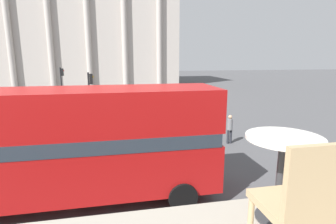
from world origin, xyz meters
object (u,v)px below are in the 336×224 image
cafe_chair_0 (301,204)px  pedestrian_grey (230,127)px  double_decker_bus (62,143)px  car_silver (75,104)px  cafe_dining_table (282,159)px  traffic_light_far (62,82)px  plaza_building_left (76,33)px  pedestrian_yellow (83,114)px  car_black (152,119)px  traffic_light_mid (90,93)px  pedestrian_black (128,100)px

cafe_chair_0 → pedestrian_grey: size_ratio=0.53×
double_decker_bus → car_silver: (-2.09, 17.23, -1.54)m
cafe_dining_table → car_silver: (-5.24, 24.29, -3.49)m
double_decker_bus → car_silver: double_decker_bus is taller
pedestrian_grey → traffic_light_far: bearing=129.7°
double_decker_bus → pedestrian_grey: (8.33, 5.09, -1.24)m
pedestrian_grey → plaza_building_left: bearing=107.7°
cafe_chair_0 → pedestrian_grey: 14.21m
cafe_dining_table → pedestrian_yellow: cafe_dining_table is taller
traffic_light_far → plaza_building_left: bearing=94.0°
double_decker_bus → car_black: double_decker_bus is taller
cafe_chair_0 → pedestrian_grey: cafe_chair_0 is taller
cafe_chair_0 → traffic_light_far: (-6.23, 26.12, -1.51)m
cafe_chair_0 → car_black: (1.39, 16.94, -3.47)m
double_decker_bus → car_silver: size_ratio=2.51×
double_decker_bus → pedestrian_yellow: size_ratio=6.19×
traffic_light_mid → pedestrian_yellow: traffic_light_mid is taller
cafe_dining_table → cafe_chair_0: 0.64m
pedestrian_yellow → pedestrian_grey: bearing=-103.8°
cafe_dining_table → traffic_light_mid: (-3.05, 16.72, -1.56)m
plaza_building_left → car_silver: 28.35m
car_black → pedestrian_black: 7.26m
plaza_building_left → pedestrian_grey: (13.48, -38.91, -8.55)m
plaza_building_left → pedestrian_black: size_ratio=20.50×
plaza_building_left → traffic_light_mid: (5.25, -34.33, -6.91)m
traffic_light_mid → pedestrian_grey: 9.56m
cafe_chair_0 → car_silver: cafe_chair_0 is taller
traffic_light_far → pedestrian_yellow: (2.74, -7.61, -1.68)m
pedestrian_yellow → traffic_light_far: bearing=38.9°
double_decker_bus → traffic_light_mid: bearing=95.9°
car_black → pedestrian_yellow: (-4.88, 1.57, 0.28)m
pedestrian_yellow → pedestrian_grey: (8.95, -5.78, 0.02)m
cafe_dining_table → traffic_light_far: cafe_dining_table is taller
car_silver → car_black: size_ratio=1.00×
traffic_light_far → double_decker_bus: bearing=-79.7°
cafe_chair_0 → car_black: cafe_chair_0 is taller
cafe_chair_0 → pedestrian_black: (0.06, 24.06, -3.14)m
plaza_building_left → car_silver: plaza_building_left is taller
traffic_light_mid → car_black: traffic_light_mid is taller
cafe_dining_table → car_black: (1.11, 16.36, -3.49)m
cafe_chair_0 → double_decker_bus: bearing=109.5°
car_black → pedestrian_black: (-1.33, 7.13, 0.33)m
traffic_light_far → car_black: (7.62, -9.18, -1.96)m
car_silver → pedestrian_grey: pedestrian_grey is taller
traffic_light_far → car_black: 12.09m
double_decker_bus → pedestrian_grey: bearing=37.9°
car_black → traffic_light_far: bearing=-56.7°
pedestrian_yellow → pedestrian_grey: 10.66m
cafe_chair_0 → pedestrian_grey: (5.46, 12.73, -3.18)m
double_decker_bus → traffic_light_far: size_ratio=2.58×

